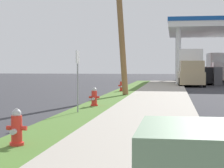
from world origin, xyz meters
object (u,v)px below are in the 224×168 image
utility_pole_midground (120,13)px  truck_white_on_apron (218,68)px  car_red_by_near_pump (209,75)px  fire_hydrant_nearest (17,129)px  street_sign_post (78,68)px  truck_tan_at_forecourt (190,68)px  fire_hydrant_second (94,98)px  car_black_by_far_pump (208,76)px  fire_hydrant_third (122,86)px

utility_pole_midground → truck_white_on_apron: (7.83, 23.36, -3.17)m
utility_pole_midground → car_red_by_near_pump: size_ratio=1.96×
fire_hydrant_nearest → car_red_by_near_pump: (6.69, 33.78, 0.28)m
street_sign_post → truck_tan_at_forecourt: (4.64, 21.39, -0.15)m
fire_hydrant_second → car_black_by_far_pump: bearing=74.3°
street_sign_post → car_red_by_near_pump: street_sign_post is taller
utility_pole_midground → car_black_by_far_pump: size_ratio=1.97×
truck_white_on_apron → street_sign_post: bearing=-104.3°
street_sign_post → car_red_by_near_pump: 28.89m
fire_hydrant_nearest → car_black_by_far_pump: size_ratio=0.16×
car_black_by_far_pump → truck_white_on_apron: bearing=77.1°
truck_tan_at_forecourt → car_red_by_near_pump: bearing=71.8°
fire_hydrant_second → truck_white_on_apron: bearing=75.0°
street_sign_post → car_red_by_near_pump: bearing=76.3°
fire_hydrant_nearest → car_black_by_far_pump: bearing=78.3°
truck_white_on_apron → car_red_by_near_pump: bearing=-108.5°
street_sign_post → truck_white_on_apron: (8.13, 31.95, -0.15)m
utility_pole_midground → car_black_by_far_pump: (6.13, 15.97, -3.94)m
fire_hydrant_second → car_red_by_near_pump: car_red_by_near_pump is taller
fire_hydrant_nearest → truck_white_on_apron: truck_white_on_apron is taller
car_red_by_near_pump → fire_hydrant_third: bearing=-112.2°
truck_white_on_apron → truck_tan_at_forecourt: bearing=-108.3°
fire_hydrant_nearest → fire_hydrant_second: bearing=90.0°
fire_hydrant_second → street_sign_post: street_sign_post is taller
utility_pole_midground → street_sign_post: 9.11m
fire_hydrant_nearest → street_sign_post: street_sign_post is taller
fire_hydrant_second → fire_hydrant_nearest: bearing=-90.0°
car_black_by_far_pump → car_red_by_near_pump: bearing=83.5°
truck_tan_at_forecourt → truck_white_on_apron: size_ratio=1.00×
fire_hydrant_third → truck_tan_at_forecourt: 11.08m
fire_hydrant_nearest → truck_tan_at_forecourt: size_ratio=0.12×
truck_tan_at_forecourt → fire_hydrant_second: bearing=-103.1°
fire_hydrant_second → truck_white_on_apron: truck_white_on_apron is taller
fire_hydrant_third → car_red_by_near_pump: size_ratio=0.16×
fire_hydrant_nearest → street_sign_post: 5.85m
utility_pole_midground → street_sign_post: size_ratio=4.21×
fire_hydrant_second → truck_white_on_apron: 30.88m
car_red_by_near_pump → fire_hydrant_second: bearing=-104.5°
fire_hydrant_second → car_black_by_far_pump: (6.29, 22.42, 0.28)m
street_sign_post → utility_pole_midground: bearing=88.0°
truck_tan_at_forecourt → utility_pole_midground: bearing=-108.7°
fire_hydrant_third → fire_hydrant_nearest: bearing=-89.6°
fire_hydrant_nearest → truck_white_on_apron: size_ratio=0.11×
fire_hydrant_second → truck_tan_at_forecourt: bearing=76.9°
utility_pole_midground → car_red_by_near_pump: utility_pole_midground is taller
fire_hydrant_nearest → car_red_by_near_pump: car_red_by_near_pump is taller
fire_hydrant_nearest → truck_white_on_apron: bearing=78.0°
fire_hydrant_nearest → fire_hydrant_third: same height
utility_pole_midground → car_red_by_near_pump: 20.91m
fire_hydrant_third → utility_pole_midground: size_ratio=0.08×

